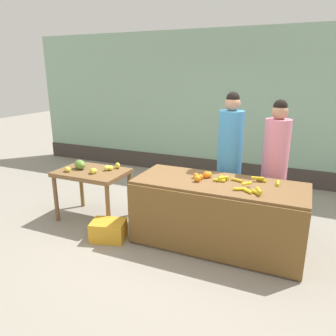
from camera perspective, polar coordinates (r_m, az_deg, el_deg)
The scene contains 11 objects.
ground_plane at distance 4.48m, azimuth 2.10°, elevation -11.93°, with size 24.00×24.00×0.00m, color gray.
market_wall_back at distance 6.68m, azimuth 11.30°, elevation 10.39°, with size 9.33×0.23×2.95m.
fruit_stall_counter at distance 4.14m, azimuth 8.78°, elevation -8.11°, with size 2.10×0.86×0.85m.
side_table_wooden at distance 4.86m, azimuth -13.31°, elevation -1.62°, with size 1.01×0.69×0.76m.
banana_bunch_pile at distance 3.93m, azimuth 13.64°, elevation -2.68°, with size 0.77×0.57×0.07m.
orange_pile at distance 4.07m, azimuth 6.12°, elevation -1.42°, with size 0.22×0.30×0.09m.
mango_papaya_pile at distance 4.85m, azimuth -14.00°, elevation 0.29°, with size 0.71×0.56×0.14m.
vendor_woman_blue_shirt at distance 4.59m, azimuth 10.85°, elevation 1.41°, with size 0.34×0.34×1.90m.
vendor_woman_pink_shirt at distance 4.57m, azimuth 18.36°, elevation 0.18°, with size 0.34×0.34×1.81m.
produce_crate at distance 4.41m, azimuth -10.53°, elevation -10.84°, with size 0.44×0.32×0.26m, color gold.
produce_sack at distance 5.21m, azimuth -1.49°, elevation -4.47°, with size 0.36×0.30×0.53m, color tan.
Camera 1 is at (1.42, -3.66, 2.16)m, focal length 34.33 mm.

